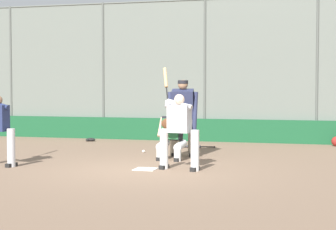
% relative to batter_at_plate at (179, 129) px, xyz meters
% --- Properties ---
extents(ground_plane, '(160.00, 160.00, 0.00)m').
position_rel_batter_at_plate_xyz_m(ground_plane, '(0.67, 0.11, -0.82)').
color(ground_plane, '#7A604C').
extents(home_plate_marker, '(0.43, 0.43, 0.01)m').
position_rel_batter_at_plate_xyz_m(home_plate_marker, '(0.67, 0.11, -0.82)').
color(home_plate_marker, white).
rests_on(home_plate_marker, ground_plane).
extents(backstop_fence, '(19.91, 0.08, 4.33)m').
position_rel_batter_at_plate_xyz_m(backstop_fence, '(0.67, -5.99, 1.43)').
color(backstop_fence, '#515651').
rests_on(backstop_fence, ground_plane).
extents(padding_wall, '(19.44, 0.18, 0.68)m').
position_rel_batter_at_plate_xyz_m(padding_wall, '(0.67, -5.89, -0.48)').
color(padding_wall, '#19512D').
rests_on(padding_wall, ground_plane).
extents(bleachers_beyond, '(13.88, 3.05, 1.80)m').
position_rel_batter_at_plate_xyz_m(bleachers_beyond, '(3.11, -8.85, -0.24)').
color(bleachers_beyond, slate).
rests_on(bleachers_beyond, ground_plane).
extents(batter_at_plate, '(0.90, 0.74, 2.06)m').
position_rel_batter_at_plate_xyz_m(batter_at_plate, '(0.00, 0.00, 0.00)').
color(batter_at_plate, silver).
rests_on(batter_at_plate, ground_plane).
extents(catcher_behind_plate, '(0.65, 0.78, 1.22)m').
position_rel_batter_at_plate_xyz_m(catcher_behind_plate, '(0.53, -1.42, -0.19)').
color(catcher_behind_plate, silver).
rests_on(catcher_behind_plate, ground_plane).
extents(umpire_home, '(0.74, 0.51, 1.83)m').
position_rel_batter_at_plate_xyz_m(umpire_home, '(0.43, -2.12, 0.16)').
color(umpire_home, gray).
rests_on(umpire_home, ground_plane).
extents(spare_bat_near_backstop, '(0.92, 0.12, 0.07)m').
position_rel_batter_at_plate_xyz_m(spare_bat_near_backstop, '(0.58, -4.03, -0.79)').
color(spare_bat_near_backstop, black).
rests_on(spare_bat_near_backstop, ground_plane).
extents(fielding_glove_on_dirt, '(0.28, 0.22, 0.10)m').
position_rel_batter_at_plate_xyz_m(fielding_glove_on_dirt, '(4.00, -4.97, -0.77)').
color(fielding_glove_on_dirt, black).
rests_on(fielding_glove_on_dirt, ground_plane).
extents(baseball_loose, '(0.07, 0.07, 0.07)m').
position_rel_batter_at_plate_xyz_m(baseball_loose, '(1.55, -2.55, -0.79)').
color(baseball_loose, white).
rests_on(baseball_loose, ground_plane).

